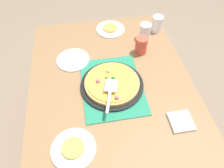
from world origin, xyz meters
TOP-DOWN VIEW (x-y plane):
  - ground_plane at (0.00, 0.00)m, footprint 8.00×8.00m
  - dining_table at (0.00, 0.00)m, footprint 1.40×1.00m
  - placemat at (0.00, 0.00)m, footprint 0.48×0.36m
  - pizza_pan at (0.00, 0.00)m, footprint 0.38×0.38m
  - pizza at (0.00, -0.00)m, footprint 0.33×0.33m
  - plate_near_left at (0.36, -0.25)m, footprint 0.22×0.22m
  - plate_far_right at (-0.56, 0.08)m, footprint 0.22×0.22m
  - plate_side at (-0.26, -0.22)m, footprint 0.22×0.22m
  - served_slice_left at (0.36, -0.25)m, footprint 0.11×0.11m
  - served_slice_right at (-0.56, 0.08)m, footprint 0.11×0.11m
  - cup_near at (-0.41, 0.32)m, footprint 0.08×0.08m
  - cup_far at (-0.49, 0.43)m, footprint 0.08×0.08m
  - cup_corner at (-0.27, 0.25)m, footprint 0.08×0.08m
  - pizza_server at (0.09, -0.03)m, footprint 0.23×0.10m
  - napkin_stack at (0.31, 0.32)m, footprint 0.12×0.12m

SIDE VIEW (x-z plane):
  - ground_plane at x=0.00m, z-range 0.00..0.00m
  - dining_table at x=0.00m, z-range 0.27..1.02m
  - placemat at x=0.00m, z-range 0.75..0.76m
  - plate_near_left at x=0.36m, z-range 0.75..0.76m
  - plate_far_right at x=-0.56m, z-range 0.75..0.76m
  - plate_side at x=-0.26m, z-range 0.75..0.76m
  - napkin_stack at x=0.31m, z-range 0.75..0.77m
  - pizza_pan at x=0.00m, z-range 0.76..0.77m
  - served_slice_left at x=0.36m, z-range 0.76..0.78m
  - served_slice_right at x=-0.56m, z-range 0.76..0.78m
  - pizza at x=0.00m, z-range 0.76..0.81m
  - cup_near at x=-0.41m, z-range 0.75..0.87m
  - cup_far at x=-0.49m, z-range 0.75..0.87m
  - cup_corner at x=-0.27m, z-range 0.75..0.87m
  - pizza_server at x=0.09m, z-range 0.81..0.82m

